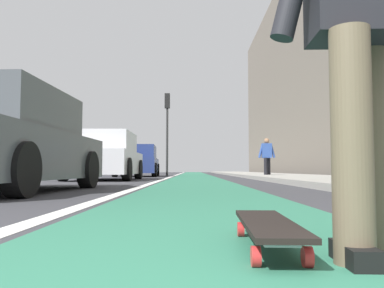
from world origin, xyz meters
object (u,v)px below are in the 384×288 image
parked_car_far (137,162)px  skater_person (362,10)px  parked_car_near (6,143)px  traffic_light (167,119)px  skateboard (268,226)px  parked_car_mid (105,157)px  pedestrian_distant (267,155)px

parked_car_far → skater_person: bearing=-169.3°
skater_person → parked_car_near: size_ratio=0.40×
parked_car_near → traffic_light: bearing=-5.0°
skater_person → skateboard: bearing=66.7°
traffic_light → parked_car_far: bearing=151.4°
parked_car_mid → traffic_light: (8.88, -1.39, 2.35)m
pedestrian_distant → parked_car_far: bearing=62.8°
skateboard → parked_car_near: size_ratio=0.21×
parked_car_near → parked_car_mid: size_ratio=0.99×
skateboard → parked_car_mid: parked_car_mid is taller
parked_car_near → parked_car_far: parked_car_near is taller
parked_car_mid → pedestrian_distant: 6.84m
skater_person → pedestrian_distant: skater_person is taller
skater_person → traffic_light: 20.04m
skateboard → traffic_light: size_ratio=0.19×
skater_person → parked_car_near: bearing=38.4°
parked_car_mid → traffic_light: traffic_light is taller
parked_car_near → traffic_light: size_ratio=0.93×
skateboard → pedestrian_distant: pedestrian_distant is taller
parked_car_near → traffic_light: 15.80m
skateboard → traffic_light: (19.68, 1.69, 2.98)m
skater_person → parked_car_far: size_ratio=0.37×
skateboard → parked_car_mid: bearing=15.9°
parked_car_near → pedestrian_distant: (10.31, -5.75, 0.21)m
skater_person → pedestrian_distant: size_ratio=1.02×
parked_car_mid → traffic_light: 9.29m
skater_person → parked_car_mid: 11.48m
parked_car_near → pedestrian_distant: bearing=-29.1°
skater_person → parked_car_near: (4.26, 3.38, -0.22)m
skateboard → pedestrian_distant: bearing=-10.7°
skater_person → parked_car_near: 5.45m
skater_person → pedestrian_distant: bearing=-9.2°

